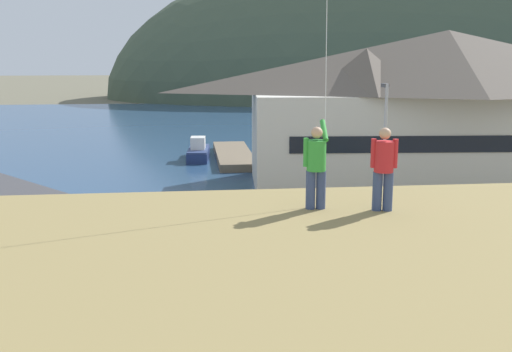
{
  "coord_description": "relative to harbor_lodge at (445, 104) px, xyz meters",
  "views": [
    {
      "loc": [
        -4.6,
        -20.08,
        9.28
      ],
      "look_at": [
        -1.31,
        9.0,
        3.37
      ],
      "focal_mm": 41.37,
      "sensor_mm": 36.0,
      "label": 1
    }
  ],
  "objects": [
    {
      "name": "wharf_dock",
      "position": [
        -14.47,
        12.74,
        -5.58
      ],
      "size": [
        3.2,
        13.5,
        0.7
      ],
      "color": "#70604C",
      "rests_on": "ground"
    },
    {
      "name": "harbor_lodge",
      "position": [
        0.0,
        0.0,
        0.0
      ],
      "size": [
        30.06,
        12.84,
        11.18
      ],
      "color": "beige",
      "rests_on": "ground"
    },
    {
      "name": "parking_light_pole",
      "position": [
        -7.99,
        -10.46,
        -1.38
      ],
      "size": [
        0.24,
        0.78,
        7.8
      ],
      "color": "#ADADB2",
      "rests_on": "parking_lot_pad"
    },
    {
      "name": "bay_water",
      "position": [
        -13.85,
        38.99,
        -5.91
      ],
      "size": [
        360.0,
        84.0,
        0.03
      ],
      "primitive_type": "cube",
      "color": "navy",
      "rests_on": "ground"
    },
    {
      "name": "parked_car_lone_by_shed",
      "position": [
        -21.07,
        -13.55,
        -4.86
      ],
      "size": [
        4.25,
        2.15,
        1.82
      ],
      "color": "slate",
      "rests_on": "parking_lot_pad"
    },
    {
      "name": "far_hill_west_ridge",
      "position": [
        30.63,
        99.7,
        -5.93
      ],
      "size": [
        135.99,
        70.18,
        67.73
      ],
      "primitive_type": "ellipsoid",
      "color": "#42513D",
      "rests_on": "ground"
    },
    {
      "name": "parked_car_corner_spot",
      "position": [
        -19.02,
        -21.41,
        -4.86
      ],
      "size": [
        4.29,
        2.23,
        1.82
      ],
      "color": "slate",
      "rests_on": "parking_lot_pad"
    },
    {
      "name": "parked_car_back_row_left",
      "position": [
        -12.92,
        -20.57,
        -4.86
      ],
      "size": [
        4.22,
        2.08,
        1.82
      ],
      "color": "slate",
      "rests_on": "parking_lot_pad"
    },
    {
      "name": "moored_boat_wharfside",
      "position": [
        -17.7,
        12.82,
        -5.21
      ],
      "size": [
        2.28,
        5.83,
        2.16
      ],
      "color": "navy",
      "rests_on": "ground"
    },
    {
      "name": "parked_car_mid_row_far",
      "position": [
        -7.48,
        -19.42,
        -4.86
      ],
      "size": [
        4.3,
        2.25,
        1.82
      ],
      "color": "#236633",
      "rests_on": "parking_lot_pad"
    },
    {
      "name": "parked_car_front_row_red",
      "position": [
        -10.67,
        -15.05,
        -4.86
      ],
      "size": [
        4.28,
        2.22,
        1.82
      ],
      "color": "#B28923",
      "rests_on": "parking_lot_pad"
    },
    {
      "name": "storage_shed_near_lot",
      "position": [
        -25.95,
        -17.93,
        -3.33
      ],
      "size": [
        8.06,
        6.22,
        5.0
      ],
      "color": "beige",
      "rests_on": "ground"
    },
    {
      "name": "person_kite_flyer",
      "position": [
        -15.84,
        -29.21,
        1.16
      ],
      "size": [
        0.54,
        0.65,
        1.86
      ],
      "color": "#384770",
      "rests_on": "grassy_hill_foreground"
    },
    {
      "name": "person_companion",
      "position": [
        -14.48,
        -29.51,
        1.14
      ],
      "size": [
        0.54,
        0.4,
        1.74
      ],
      "color": "#384770",
      "rests_on": "grassy_hill_foreground"
    },
    {
      "name": "parking_lot_pad",
      "position": [
        -13.85,
        -16.01,
        -5.88
      ],
      "size": [
        40.0,
        20.0,
        0.1
      ],
      "primitive_type": "cube",
      "color": "slate",
      "rests_on": "ground"
    },
    {
      "name": "ground_plane",
      "position": [
        -13.85,
        -21.01,
        -5.93
      ],
      "size": [
        600.0,
        600.0,
        0.0
      ],
      "primitive_type": "plane",
      "color": "#66604C"
    }
  ]
}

